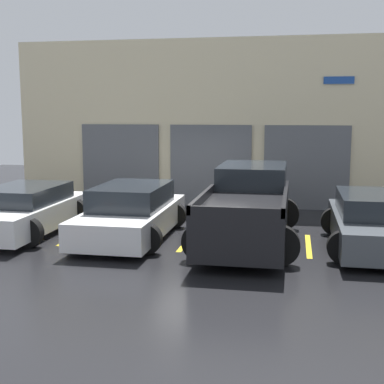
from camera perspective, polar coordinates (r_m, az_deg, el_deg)
name	(u,v)px	position (r m, az deg, el deg)	size (l,w,h in m)	color
ground_plane	(201,225)	(14.54, 0.92, -3.56)	(28.00, 28.00, 0.00)	black
shophouse_building	(218,125)	(17.46, 2.80, 7.17)	(13.49, 0.68, 5.35)	beige
pickup_truck	(249,207)	(12.76, 6.05, -1.58)	(2.41, 5.45, 1.71)	black
sedan_white	(131,213)	(13.11, -6.47, -2.25)	(2.21, 4.35, 1.30)	white
sedan_side	(374,223)	(12.66, 18.82, -3.13)	(2.19, 4.21, 1.25)	#474C51
van_right	(24,210)	(14.20, -17.44, -1.89)	(2.29, 4.27, 1.19)	white
parking_stripe_left	(77,235)	(13.69, -12.15, -4.51)	(0.12, 2.20, 0.01)	gold
parking_stripe_centre	(188,240)	(12.87, -0.42, -5.16)	(0.12, 2.20, 0.01)	gold
parking_stripe_right	(308,246)	(12.64, 12.32, -5.62)	(0.12, 2.20, 0.01)	gold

